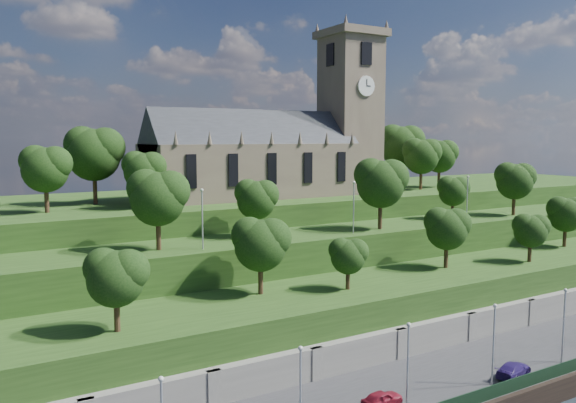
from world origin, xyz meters
TOP-DOWN VIEW (x-y plane):
  - promenade at (0.00, 6.00)m, footprint 160.00×12.00m
  - quay_wall at (0.00, -0.05)m, footprint 160.00×0.50m
  - fence at (0.00, 0.60)m, footprint 160.00×0.10m
  - retaining_wall at (0.00, 11.97)m, footprint 160.00×2.10m
  - embankment_lower at (0.00, 18.00)m, footprint 160.00×12.00m
  - embankment_upper at (0.00, 29.00)m, footprint 160.00×10.00m
  - hilltop at (0.00, 50.00)m, footprint 160.00×32.00m
  - church at (0.79, 45.98)m, footprint 38.60×12.35m
  - trees_lower at (1.25, 18.43)m, footprint 70.77×9.01m
  - trees_upper at (2.67, 27.84)m, footprint 61.71×8.45m
  - trees_hilltop at (5.17, 45.93)m, footprint 72.02×16.24m
  - lamp_posts_promenade at (-2.00, 2.50)m, footprint 60.36×0.36m
  - lamp_posts_upper at (-0.00, 26.00)m, footprint 40.36×0.36m
  - car_left at (-13.12, 4.24)m, footprint 3.90×1.84m
  - car_right at (1.12, 2.71)m, footprint 4.80×2.90m

SIDE VIEW (x-z plane):
  - promenade at x=0.00m, z-range 0.00..2.00m
  - quay_wall at x=0.00m, z-range 0.00..2.20m
  - retaining_wall at x=0.00m, z-range 0.00..5.00m
  - fence at x=0.00m, z-range 2.00..3.20m
  - car_left at x=-13.12m, z-range 2.00..3.29m
  - car_right at x=1.12m, z-range 2.00..3.30m
  - embankment_lower at x=0.00m, z-range 0.00..8.00m
  - embankment_upper at x=0.00m, z-range 0.00..12.00m
  - lamp_posts_promenade at x=-2.00m, z-range 2.60..10.01m
  - hilltop at x=0.00m, z-range 0.00..15.00m
  - trees_lower at x=1.25m, z-range 8.92..16.87m
  - lamp_posts_upper at x=0.00m, z-range 12.58..19.14m
  - trees_upper at x=2.67m, z-range 13.00..22.29m
  - trees_hilltop at x=5.17m, z-range 15.95..27.30m
  - church at x=0.79m, z-range 8.72..36.32m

